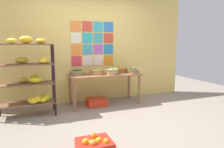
{
  "coord_description": "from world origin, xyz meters",
  "views": [
    {
      "loc": [
        -1.32,
        -3.22,
        1.41
      ],
      "look_at": [
        0.18,
        0.64,
        0.79
      ],
      "focal_mm": 32.95,
      "sensor_mm": 36.0,
      "label": 1
    }
  ],
  "objects_px": {
    "banana_shelf_unit": "(30,74)",
    "orange_crate_foreground": "(94,145)",
    "display_table": "(105,78)",
    "produce_crate_under_table": "(96,102)",
    "fruit_basket_left": "(112,71)",
    "fruit_basket_back_left": "(133,71)",
    "fruit_basket_back_right": "(97,72)",
    "fruit_basket_centre": "(121,70)",
    "fruit_basket_right": "(77,72)"
  },
  "relations": [
    {
      "from": "banana_shelf_unit",
      "to": "fruit_basket_back_right",
      "type": "xyz_separation_m",
      "value": [
        1.39,
        0.17,
        -0.05
      ]
    },
    {
      "from": "fruit_basket_back_left",
      "to": "fruit_basket_left",
      "type": "distance_m",
      "value": 0.53
    },
    {
      "from": "fruit_basket_left",
      "to": "display_table",
      "type": "bearing_deg",
      "value": 131.18
    },
    {
      "from": "produce_crate_under_table",
      "to": "fruit_basket_back_left",
      "type": "bearing_deg",
      "value": -6.87
    },
    {
      "from": "fruit_basket_back_right",
      "to": "display_table",
      "type": "bearing_deg",
      "value": 6.91
    },
    {
      "from": "banana_shelf_unit",
      "to": "orange_crate_foreground",
      "type": "relative_size",
      "value": 3.45
    },
    {
      "from": "display_table",
      "to": "fruit_basket_right",
      "type": "relative_size",
      "value": 4.31
    },
    {
      "from": "produce_crate_under_table",
      "to": "fruit_basket_left",
      "type": "bearing_deg",
      "value": -16.61
    },
    {
      "from": "fruit_basket_right",
      "to": "produce_crate_under_table",
      "type": "distance_m",
      "value": 0.81
    },
    {
      "from": "orange_crate_foreground",
      "to": "fruit_basket_back_right",
      "type": "bearing_deg",
      "value": 71.99
    },
    {
      "from": "fruit_basket_centre",
      "to": "produce_crate_under_table",
      "type": "distance_m",
      "value": 0.98
    },
    {
      "from": "produce_crate_under_table",
      "to": "display_table",
      "type": "bearing_deg",
      "value": 11.31
    },
    {
      "from": "banana_shelf_unit",
      "to": "display_table",
      "type": "distance_m",
      "value": 1.61
    },
    {
      "from": "display_table",
      "to": "fruit_basket_right",
      "type": "distance_m",
      "value": 0.63
    },
    {
      "from": "display_table",
      "to": "fruit_basket_centre",
      "type": "height_order",
      "value": "fruit_basket_centre"
    },
    {
      "from": "banana_shelf_unit",
      "to": "fruit_basket_right",
      "type": "distance_m",
      "value": 1.01
    },
    {
      "from": "fruit_basket_back_right",
      "to": "fruit_basket_right",
      "type": "relative_size",
      "value": 0.88
    },
    {
      "from": "banana_shelf_unit",
      "to": "produce_crate_under_table",
      "type": "bearing_deg",
      "value": 6.24
    },
    {
      "from": "banana_shelf_unit",
      "to": "fruit_basket_back_left",
      "type": "height_order",
      "value": "banana_shelf_unit"
    },
    {
      "from": "fruit_basket_back_left",
      "to": "fruit_basket_left",
      "type": "bearing_deg",
      "value": 179.63
    },
    {
      "from": "banana_shelf_unit",
      "to": "fruit_basket_left",
      "type": "xyz_separation_m",
      "value": [
        1.71,
        0.05,
        -0.04
      ]
    },
    {
      "from": "fruit_basket_back_left",
      "to": "fruit_basket_right",
      "type": "distance_m",
      "value": 1.29
    },
    {
      "from": "orange_crate_foreground",
      "to": "banana_shelf_unit",
      "type": "bearing_deg",
      "value": 113.21
    },
    {
      "from": "fruit_basket_back_right",
      "to": "banana_shelf_unit",
      "type": "bearing_deg",
      "value": -173.06
    },
    {
      "from": "fruit_basket_back_left",
      "to": "fruit_basket_right",
      "type": "bearing_deg",
      "value": 170.57
    },
    {
      "from": "banana_shelf_unit",
      "to": "fruit_basket_back_right",
      "type": "height_order",
      "value": "banana_shelf_unit"
    },
    {
      "from": "fruit_basket_left",
      "to": "fruit_basket_back_right",
      "type": "bearing_deg",
      "value": 159.58
    },
    {
      "from": "banana_shelf_unit",
      "to": "fruit_basket_centre",
      "type": "xyz_separation_m",
      "value": [
        2.04,
        0.29,
        -0.05
      ]
    },
    {
      "from": "fruit_basket_centre",
      "to": "orange_crate_foreground",
      "type": "relative_size",
      "value": 0.68
    },
    {
      "from": "fruit_basket_right",
      "to": "fruit_basket_left",
      "type": "relative_size",
      "value": 1.24
    },
    {
      "from": "fruit_basket_back_right",
      "to": "fruit_basket_right",
      "type": "bearing_deg",
      "value": 168.15
    },
    {
      "from": "fruit_basket_left",
      "to": "fruit_basket_centre",
      "type": "bearing_deg",
      "value": 35.94
    },
    {
      "from": "fruit_basket_centre",
      "to": "fruit_basket_back_left",
      "type": "xyz_separation_m",
      "value": [
        0.2,
        -0.24,
        -0.0
      ]
    },
    {
      "from": "orange_crate_foreground",
      "to": "display_table",
      "type": "bearing_deg",
      "value": 67.12
    },
    {
      "from": "display_table",
      "to": "fruit_basket_back_left",
      "type": "bearing_deg",
      "value": -12.68
    },
    {
      "from": "banana_shelf_unit",
      "to": "fruit_basket_centre",
      "type": "relative_size",
      "value": 5.11
    },
    {
      "from": "fruit_basket_right",
      "to": "orange_crate_foreground",
      "type": "relative_size",
      "value": 0.84
    },
    {
      "from": "fruit_basket_back_right",
      "to": "fruit_basket_back_left",
      "type": "distance_m",
      "value": 0.86
    },
    {
      "from": "fruit_basket_back_right",
      "to": "fruit_basket_back_left",
      "type": "xyz_separation_m",
      "value": [
        0.85,
        -0.12,
        -0.0
      ]
    },
    {
      "from": "fruit_basket_centre",
      "to": "fruit_basket_left",
      "type": "bearing_deg",
      "value": -144.06
    },
    {
      "from": "display_table",
      "to": "orange_crate_foreground",
      "type": "height_order",
      "value": "display_table"
    },
    {
      "from": "fruit_basket_left",
      "to": "fruit_basket_back_left",
      "type": "bearing_deg",
      "value": -0.37
    },
    {
      "from": "fruit_basket_left",
      "to": "produce_crate_under_table",
      "type": "distance_m",
      "value": 0.79
    },
    {
      "from": "banana_shelf_unit",
      "to": "fruit_basket_back_right",
      "type": "bearing_deg",
      "value": 6.94
    },
    {
      "from": "fruit_basket_centre",
      "to": "fruit_basket_right",
      "type": "relative_size",
      "value": 0.81
    },
    {
      "from": "fruit_basket_back_left",
      "to": "orange_crate_foreground",
      "type": "bearing_deg",
      "value": -129.35
    },
    {
      "from": "fruit_basket_right",
      "to": "display_table",
      "type": "bearing_deg",
      "value": -5.88
    },
    {
      "from": "fruit_basket_back_left",
      "to": "orange_crate_foreground",
      "type": "height_order",
      "value": "fruit_basket_back_left"
    },
    {
      "from": "display_table",
      "to": "produce_crate_under_table",
      "type": "bearing_deg",
      "value": -168.69
    },
    {
      "from": "fruit_basket_centre",
      "to": "fruit_basket_back_right",
      "type": "relative_size",
      "value": 0.92
    }
  ]
}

